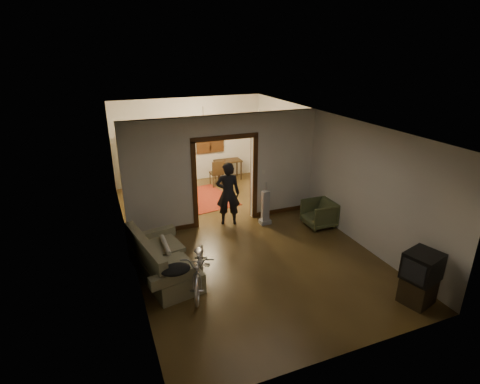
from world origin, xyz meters
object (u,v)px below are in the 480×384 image
armchair (319,214)px  locker (148,162)px  sofa (164,257)px  bicycle (200,266)px  person (228,194)px  desk (228,170)px

armchair → locker: (-3.60, 4.32, 0.56)m
sofa → locker: size_ratio=1.06×
bicycle → locker: size_ratio=0.93×
person → locker: (-1.49, 3.34, 0.07)m
locker → armchair: bearing=-57.8°
bicycle → locker: bearing=109.9°
armchair → locker: locker is taller
armchair → desk: size_ratio=0.81×
person → desk: (1.19, 3.27, -0.50)m
bicycle → person: size_ratio=1.00×
bicycle → desk: 6.23m
bicycle → desk: bicycle is taller
person → locker: locker is taller
sofa → desk: size_ratio=2.11×
sofa → person: size_ratio=1.15×
armchair → person: bearing=-113.7°
sofa → armchair: (4.11, 0.80, -0.10)m
sofa → bicycle: size_ratio=1.15×
person → desk: bearing=-90.5°
sofa → locker: 5.16m
bicycle → desk: size_ratio=1.84×
bicycle → person: person is taller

